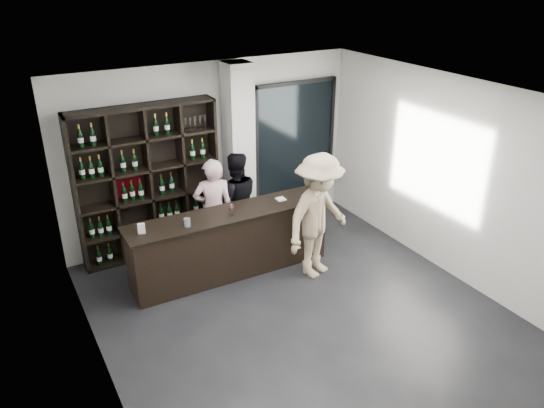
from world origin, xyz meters
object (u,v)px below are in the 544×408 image
wine_shelf (149,183)px  tasting_counter (231,243)px  taster_pink (214,211)px  taster_black (235,201)px  customer (318,216)px

wine_shelf → tasting_counter: (0.80, -1.18, -0.70)m
tasting_counter → taster_pink: bearing=94.7°
wine_shelf → taster_black: wine_shelf is taller
taster_pink → customer: bearing=151.4°
taster_black → customer: (0.68, -1.33, 0.14)m
taster_pink → customer: 1.61m
tasting_counter → taster_pink: taster_pink is taller
customer → tasting_counter: bearing=131.3°
wine_shelf → tasting_counter: size_ratio=0.79×
wine_shelf → taster_pink: (0.76, -0.68, -0.37)m
taster_black → taster_pink: bearing=35.8°
tasting_counter → customer: size_ratio=1.61×
wine_shelf → customer: (1.90, -1.82, -0.26)m
wine_shelf → taster_black: size_ratio=1.48×
taster_black → tasting_counter: bearing=71.7°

